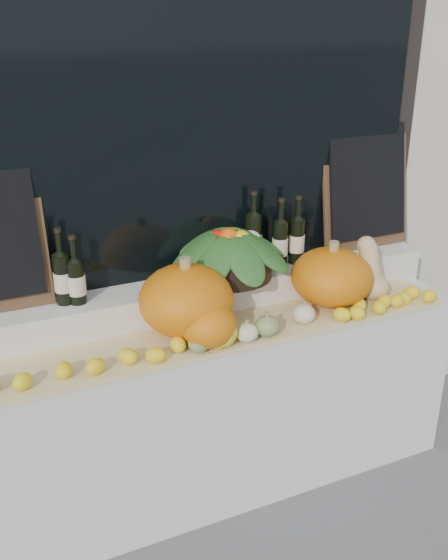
# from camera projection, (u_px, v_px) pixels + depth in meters

# --- Properties ---
(display_sill) EXTENTS (2.30, 0.55, 0.88)m
(display_sill) POSITION_uv_depth(u_px,v_px,m) (218.00, 404.00, 2.98)
(display_sill) COLOR silver
(display_sill) RESTS_ON ground
(rear_tier) EXTENTS (2.30, 0.25, 0.16)m
(rear_tier) POSITION_uv_depth(u_px,v_px,m) (204.00, 294.00, 2.90)
(rear_tier) COLOR silver
(rear_tier) RESTS_ON display_sill
(straw_bedding) EXTENTS (2.10, 0.32, 0.02)m
(straw_bedding) POSITION_uv_depth(u_px,v_px,m) (229.00, 332.00, 2.70)
(straw_bedding) COLOR tan
(straw_bedding) RESTS_ON display_sill
(pumpkin_left) EXTENTS (0.53, 0.53, 0.30)m
(pumpkin_left) POSITION_uv_depth(u_px,v_px,m) (186.00, 300.00, 2.61)
(pumpkin_left) COLOR orange
(pumpkin_left) RESTS_ON straw_bedding
(pumpkin_right) EXTENTS (0.41, 0.41, 0.27)m
(pumpkin_right) POSITION_uv_depth(u_px,v_px,m) (332.00, 277.00, 2.89)
(pumpkin_right) COLOR orange
(pumpkin_right) RESTS_ON straw_bedding
(pumpkin_center) EXTENTS (0.27, 0.27, 0.19)m
(pumpkin_center) POSITION_uv_depth(u_px,v_px,m) (208.00, 324.00, 2.54)
(pumpkin_center) COLOR orange
(pumpkin_center) RESTS_ON straw_bedding
(butternut_squash) EXTENTS (0.14, 0.21, 0.29)m
(butternut_squash) POSITION_uv_depth(u_px,v_px,m) (372.00, 273.00, 2.95)
(butternut_squash) COLOR tan
(butternut_squash) RESTS_ON straw_bedding
(decorative_gourds) EXTENTS (0.61, 0.16, 0.16)m
(decorative_gourds) POSITION_uv_depth(u_px,v_px,m) (246.00, 329.00, 2.59)
(decorative_gourds) COLOR #335C1B
(decorative_gourds) RESTS_ON straw_bedding
(lemon_heap) EXTENTS (2.20, 0.16, 0.06)m
(lemon_heap) POSITION_uv_depth(u_px,v_px,m) (240.00, 334.00, 2.59)
(lemon_heap) COLOR yellow
(lemon_heap) RESTS_ON straw_bedding
(produce_bowl) EXTENTS (0.62, 0.62, 0.24)m
(produce_bowl) POSITION_uv_depth(u_px,v_px,m) (229.00, 252.00, 2.85)
(produce_bowl) COLOR black
(produce_bowl) RESTS_ON rear_tier
(wine_bottle_far_left) EXTENTS (0.08, 0.08, 0.33)m
(wine_bottle_far_left) POSITION_uv_depth(u_px,v_px,m) (63.00, 278.00, 2.58)
(wine_bottle_far_left) COLOR black
(wine_bottle_far_left) RESTS_ON rear_tier
(wine_bottle_near_left) EXTENTS (0.08, 0.08, 0.30)m
(wine_bottle_near_left) POSITION_uv_depth(u_px,v_px,m) (76.00, 281.00, 2.59)
(wine_bottle_near_left) COLOR black
(wine_bottle_near_left) RESTS_ON rear_tier
(wine_bottle_tall) EXTENTS (0.08, 0.08, 0.37)m
(wine_bottle_tall) POSITION_uv_depth(u_px,v_px,m) (253.00, 240.00, 2.95)
(wine_bottle_tall) COLOR black
(wine_bottle_tall) RESTS_ON rear_tier
(wine_bottle_near_right) EXTENTS (0.08, 0.08, 0.34)m
(wine_bottle_near_right) POSITION_uv_depth(u_px,v_px,m) (280.00, 243.00, 2.96)
(wine_bottle_near_right) COLOR black
(wine_bottle_near_right) RESTS_ON rear_tier
(wine_bottle_far_right) EXTENTS (0.08, 0.08, 0.34)m
(wine_bottle_far_right) POSITION_uv_depth(u_px,v_px,m) (297.00, 240.00, 3.00)
(wine_bottle_far_right) COLOR black
(wine_bottle_far_right) RESTS_ON rear_tier
(chalkboard_right) EXTENTS (0.50, 0.13, 0.61)m
(chalkboard_right) POSITION_uv_depth(u_px,v_px,m) (367.00, 185.00, 3.14)
(chalkboard_right) COLOR #4C331E
(chalkboard_right) RESTS_ON rear_tier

